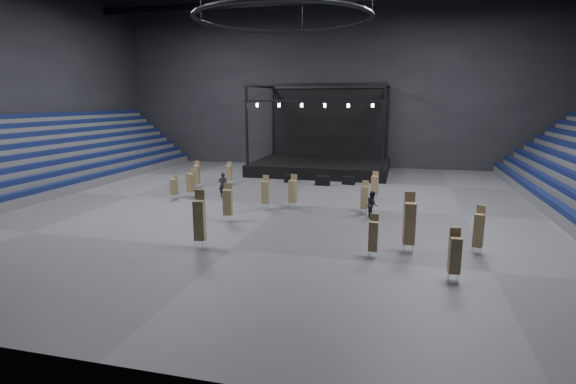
% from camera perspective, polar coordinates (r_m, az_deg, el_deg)
% --- Properties ---
extents(floor, '(50.00, 50.00, 0.00)m').
position_cam_1_polar(floor, '(33.07, -0.61, -1.63)').
color(floor, '#47474A').
rests_on(floor, ground).
extents(wall_back, '(50.00, 0.20, 18.00)m').
position_cam_1_polar(wall_back, '(52.78, 5.42, 13.08)').
color(wall_back, black).
rests_on(wall_back, ground).
extents(wall_front, '(50.00, 0.20, 18.00)m').
position_cam_1_polar(wall_front, '(13.17, -26.17, 16.81)').
color(wall_front, black).
rests_on(wall_front, ground).
extents(bleachers_left, '(7.20, 40.00, 6.40)m').
position_cam_1_polar(bleachers_left, '(44.48, -30.53, 2.44)').
color(bleachers_left, '#505053').
rests_on(bleachers_left, floor).
extents(stage, '(14.00, 10.00, 9.20)m').
position_cam_1_polar(stage, '(48.45, 4.36, 4.29)').
color(stage, black).
rests_on(stage, floor).
extents(truss_ring, '(12.30, 12.30, 5.15)m').
position_cam_1_polar(truss_ring, '(32.66, -0.67, 21.18)').
color(truss_ring, black).
rests_on(truss_ring, ceiling).
extents(flight_case_left, '(1.15, 0.66, 0.73)m').
position_cam_1_polar(flight_case_left, '(42.12, 0.29, 1.74)').
color(flight_case_left, black).
rests_on(flight_case_left, floor).
extents(flight_case_mid, '(1.29, 0.68, 0.85)m').
position_cam_1_polar(flight_case_mid, '(40.72, 4.41, 1.45)').
color(flight_case_mid, black).
rests_on(flight_case_mid, floor).
extents(flight_case_right, '(1.20, 0.77, 0.74)m').
position_cam_1_polar(flight_case_right, '(41.34, 7.71, 1.45)').
color(flight_case_right, black).
rests_on(flight_case_right, floor).
extents(chair_stack_0, '(0.58, 0.58, 2.42)m').
position_cam_1_polar(chair_stack_0, '(31.82, 0.62, 0.16)').
color(chair_stack_0, silver).
rests_on(chair_stack_0, floor).
extents(chair_stack_1, '(0.62, 0.62, 2.45)m').
position_cam_1_polar(chair_stack_1, '(28.52, -7.66, -1.21)').
color(chair_stack_1, silver).
rests_on(chair_stack_1, floor).
extents(chair_stack_2, '(0.51, 0.51, 2.31)m').
position_cam_1_polar(chair_stack_2, '(20.27, 20.41, -7.41)').
color(chair_stack_2, silver).
rests_on(chair_stack_2, floor).
extents(chair_stack_3, '(0.63, 0.63, 3.05)m').
position_cam_1_polar(chair_stack_3, '(23.59, -11.17, -3.39)').
color(chair_stack_3, silver).
rests_on(chair_stack_3, floor).
extents(chair_stack_4, '(0.48, 0.48, 2.41)m').
position_cam_1_polar(chair_stack_4, '(31.59, -2.90, 0.03)').
color(chair_stack_4, silver).
rests_on(chair_stack_4, floor).
extents(chair_stack_5, '(0.49, 0.49, 2.26)m').
position_cam_1_polar(chair_stack_5, '(30.64, 9.69, -0.61)').
color(chair_stack_5, silver).
rests_on(chair_stack_5, floor).
extents(chair_stack_6, '(0.62, 0.62, 3.09)m').
position_cam_1_polar(chair_stack_6, '(23.27, 15.15, -3.74)').
color(chair_stack_6, silver).
rests_on(chair_stack_6, floor).
extents(chair_stack_7, '(0.54, 0.54, 2.07)m').
position_cam_1_polar(chair_stack_7, '(41.22, -7.49, 2.47)').
color(chair_stack_7, silver).
rests_on(chair_stack_7, floor).
extents(chair_stack_8, '(0.49, 0.49, 2.35)m').
position_cam_1_polar(chair_stack_8, '(40.17, -11.50, 2.25)').
color(chair_stack_8, silver).
rests_on(chair_stack_8, floor).
extents(chair_stack_9, '(0.58, 0.58, 1.90)m').
position_cam_1_polar(chair_stack_9, '(35.85, -14.26, 0.71)').
color(chair_stack_9, silver).
rests_on(chair_stack_9, floor).
extents(chair_stack_10, '(0.56, 0.56, 2.45)m').
position_cam_1_polar(chair_stack_10, '(24.26, 23.06, -4.42)').
color(chair_stack_10, silver).
rests_on(chair_stack_10, floor).
extents(chair_stack_11, '(0.45, 0.45, 2.16)m').
position_cam_1_polar(chair_stack_11, '(22.22, 10.79, -5.43)').
color(chair_stack_11, silver).
rests_on(chair_stack_11, floor).
extents(chair_stack_12, '(0.57, 0.57, 2.18)m').
position_cam_1_polar(chair_stack_12, '(35.29, 10.95, 0.92)').
color(chair_stack_12, silver).
rests_on(chair_stack_12, floor).
extents(chair_stack_13, '(0.71, 0.71, 2.26)m').
position_cam_1_polar(chair_stack_13, '(36.24, -12.19, 1.24)').
color(chair_stack_13, silver).
rests_on(chair_stack_13, floor).
extents(man_center, '(0.84, 0.71, 1.96)m').
position_cam_1_polar(man_center, '(35.95, -8.26, 0.92)').
color(man_center, black).
rests_on(man_center, floor).
extents(crew_member, '(0.85, 0.99, 1.77)m').
position_cam_1_polar(crew_member, '(29.80, 10.66, -1.55)').
color(crew_member, black).
rests_on(crew_member, floor).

